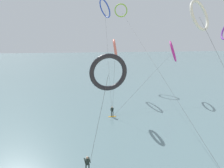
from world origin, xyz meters
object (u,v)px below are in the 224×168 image
object	(u,v)px
kite_coral	(115,50)
kite_magenta	(173,51)
surfer_amber	(112,112)
kite_cobalt	(105,9)
surfer_emerald	(87,166)
kite_lime	(121,11)
kite_ivory	(200,15)
kite_charcoal	(108,73)

from	to	relation	value
kite_coral	kite_magenta	world-z (taller)	kite_coral
surfer_amber	kite_cobalt	xyz separation A→B (m)	(2.35, 21.78, 18.91)
surfer_emerald	kite_cobalt	xyz separation A→B (m)	(7.26, 35.27, 18.91)
kite_lime	kite_ivory	world-z (taller)	kite_lime
surfer_amber	kite_magenta	distance (m)	20.84
kite_lime	kite_cobalt	size ratio (longest dim) A/B	1.94
kite_coral	kite_magenta	bearing A→B (deg)	-48.01
surfer_emerald	kite_magenta	size ratio (longest dim) A/B	0.10
kite_cobalt	kite_coral	bearing A→B (deg)	162.88
kite_cobalt	kite_charcoal	world-z (taller)	kite_cobalt
surfer_emerald	kite_ivory	xyz separation A→B (m)	(14.31, 6.48, 14.21)
kite_cobalt	surfer_emerald	bearing A→B (deg)	155.55
kite_lime	surfer_emerald	bearing A→B (deg)	97.49
surfer_emerald	kite_charcoal	world-z (taller)	kite_charcoal
surfer_amber	kite_ivory	bearing A→B (deg)	166.86
surfer_amber	kite_magenta	xyz separation A→B (m)	(15.44, 10.76, 8.94)
kite_ivory	kite_lime	bearing A→B (deg)	62.16
kite_magenta	surfer_emerald	bearing A→B (deg)	169.43
kite_charcoal	kite_coral	bearing A→B (deg)	-107.40
surfer_emerald	kite_magenta	world-z (taller)	kite_magenta
kite_ivory	kite_magenta	bearing A→B (deg)	40.81
kite_cobalt	kite_magenta	xyz separation A→B (m)	(13.10, -11.02, -9.96)
kite_charcoal	kite_cobalt	bearing A→B (deg)	-101.80
kite_ivory	kite_charcoal	bearing A→B (deg)	174.01
kite_charcoal	kite_magenta	world-z (taller)	kite_magenta
surfer_emerald	kite_coral	world-z (taller)	kite_coral
surfer_amber	kite_cobalt	bearing A→B (deg)	-72.54
kite_coral	kite_ivory	size ratio (longest dim) A/B	0.73
surfer_amber	kite_lime	size ratio (longest dim) A/B	0.04
kite_coral	kite_cobalt	bearing A→B (deg)	6.31
surfer_amber	kite_ivory	size ratio (longest dim) A/B	0.10
kite_lime	kite_coral	xyz separation A→B (m)	(-7.00, -25.84, -9.57)
kite_coral	kite_cobalt	xyz separation A→B (m)	(1.50, 19.92, 9.11)
kite_ivory	surfer_amber	bearing A→B (deg)	112.85
kite_cobalt	kite_charcoal	size ratio (longest dim) A/B	2.22
surfer_emerald	kite_coral	size ratio (longest dim) A/B	0.14
surfer_amber	kite_coral	bearing A→B (deg)	-90.89
surfer_amber	kite_magenta	world-z (taller)	kite_magenta
surfer_amber	kite_charcoal	world-z (taller)	kite_charcoal
kite_charcoal	kite_magenta	distance (m)	29.56
kite_lime	kite_coral	distance (m)	28.43
kite_ivory	kite_cobalt	bearing A→B (deg)	73.36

